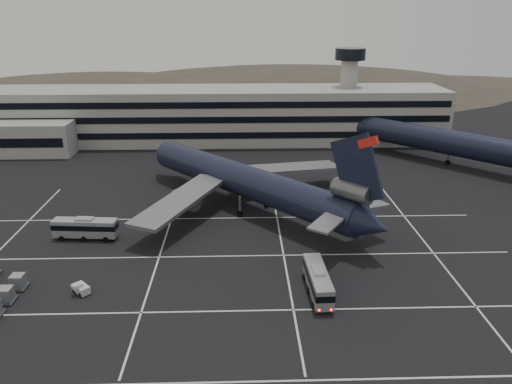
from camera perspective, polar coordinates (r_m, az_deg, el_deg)
ground at (r=69.49m, az=-6.57°, el=-8.86°), size 260.00×260.00×0.00m
lane_markings at (r=70.05m, az=-5.74°, el=-8.57°), size 90.00×55.62×0.01m
terminal at (r=134.66m, az=-5.61°, el=8.66°), size 125.00×26.00×24.00m
hills at (r=235.34m, az=1.19°, el=8.98°), size 352.00×180.00×44.00m
trijet_main at (r=87.20m, az=-0.95°, el=1.21°), size 42.84×46.44×18.08m
trijet_far at (r=121.14m, az=21.73°, el=5.29°), size 43.47×45.75×18.08m
bus_near at (r=63.40m, az=7.08°, el=-9.97°), size 2.78×9.93×3.47m
bus_far at (r=81.55m, az=-18.94°, el=-3.84°), size 10.03×3.14×3.49m
tug_b at (r=67.28m, az=-19.29°, el=-10.37°), size 2.62×2.66×1.50m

